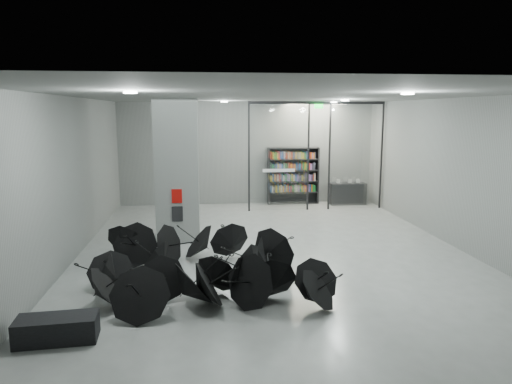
{
  "coord_description": "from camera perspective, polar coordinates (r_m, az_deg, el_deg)",
  "views": [
    {
      "loc": [
        -1.79,
        -11.48,
        3.65
      ],
      "look_at": [
        -0.3,
        1.5,
        1.4
      ],
      "focal_mm": 33.05,
      "sensor_mm": 36.0,
      "label": 1
    }
  ],
  "objects": [
    {
      "name": "column",
      "position": [
        13.6,
        -9.5,
        2.67
      ],
      "size": [
        1.2,
        1.2,
        4.0
      ],
      "primitive_type": "cube",
      "color": "slate",
      "rests_on": "ground"
    },
    {
      "name": "fire_cabinet",
      "position": [
        13.08,
        -9.56,
        -0.49
      ],
      "size": [
        0.28,
        0.04,
        0.38
      ],
      "primitive_type": "cube",
      "color": "#A50A07",
      "rests_on": "column"
    },
    {
      "name": "room",
      "position": [
        11.65,
        2.32,
        5.79
      ],
      "size": [
        14.0,
        14.02,
        4.01
      ],
      "color": "gray",
      "rests_on": "ground"
    },
    {
      "name": "shop_counter",
      "position": [
        19.02,
        10.96,
        -0.18
      ],
      "size": [
        1.42,
        0.58,
        0.85
      ],
      "primitive_type": "cube",
      "rotation": [
        0.0,
        0.0,
        0.01
      ],
      "color": "black",
      "rests_on": "ground"
    },
    {
      "name": "info_panel",
      "position": [
        13.18,
        -9.49,
        -2.63
      ],
      "size": [
        0.3,
        0.03,
        0.42
      ],
      "primitive_type": "cube",
      "color": "black",
      "rests_on": "column"
    },
    {
      "name": "exit_sign",
      "position": [
        17.3,
        7.6,
        10.25
      ],
      "size": [
        0.3,
        0.06,
        0.15
      ],
      "primitive_type": "cube",
      "color": "#0CE533",
      "rests_on": "room"
    },
    {
      "name": "bookshelf",
      "position": [
        18.75,
        4.51,
        1.98
      ],
      "size": [
        2.04,
        0.43,
        2.24
      ],
      "primitive_type": null,
      "rotation": [
        0.0,
        0.0,
        -0.01
      ],
      "color": "black",
      "rests_on": "ground"
    },
    {
      "name": "glass_partition",
      "position": [
        17.55,
        7.29,
        4.89
      ],
      "size": [
        5.06,
        0.08,
        4.0
      ],
      "color": "silver",
      "rests_on": "ground"
    },
    {
      "name": "umbrella_cluster",
      "position": [
        10.12,
        -7.18,
        -9.53
      ],
      "size": [
        5.29,
        4.54,
        1.3
      ],
      "color": "black",
      "rests_on": "ground"
    },
    {
      "name": "bench",
      "position": [
        8.48,
        -22.96,
        -15.02
      ],
      "size": [
        1.29,
        0.62,
        0.4
      ],
      "primitive_type": "cube",
      "rotation": [
        0.0,
        0.0,
        0.07
      ],
      "color": "black",
      "rests_on": "ground"
    }
  ]
}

